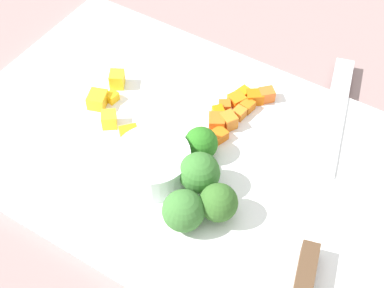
% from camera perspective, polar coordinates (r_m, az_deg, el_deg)
% --- Properties ---
extents(ground_plane, '(4.00, 4.00, 0.00)m').
position_cam_1_polar(ground_plane, '(0.65, -0.00, -1.25)').
color(ground_plane, gray).
extents(cutting_board, '(0.54, 0.33, 0.01)m').
position_cam_1_polar(cutting_board, '(0.65, -0.00, -0.91)').
color(cutting_board, white).
rests_on(cutting_board, ground_plane).
extents(prep_bowl, '(0.08, 0.08, 0.03)m').
position_cam_1_polar(prep_bowl, '(0.61, -3.85, -1.88)').
color(prep_bowl, white).
rests_on(prep_bowl, cutting_board).
extents(chef_knife, '(0.11, 0.34, 0.02)m').
position_cam_1_polar(chef_knife, '(0.60, 12.19, -6.24)').
color(chef_knife, silver).
rests_on(chef_knife, cutting_board).
extents(carrot_dice_0, '(0.02, 0.02, 0.01)m').
position_cam_1_polar(carrot_dice_0, '(0.69, 5.04, 4.95)').
color(carrot_dice_0, orange).
rests_on(carrot_dice_0, cutting_board).
extents(carrot_dice_1, '(0.01, 0.01, 0.01)m').
position_cam_1_polar(carrot_dice_1, '(0.67, 4.65, 3.03)').
color(carrot_dice_1, orange).
rests_on(carrot_dice_1, cutting_board).
extents(carrot_dice_2, '(0.02, 0.02, 0.02)m').
position_cam_1_polar(carrot_dice_2, '(0.66, 3.61, 2.29)').
color(carrot_dice_2, orange).
rests_on(carrot_dice_2, cutting_board).
extents(carrot_dice_3, '(0.02, 0.03, 0.02)m').
position_cam_1_polar(carrot_dice_3, '(0.66, 2.42, 2.15)').
color(carrot_dice_3, orange).
rests_on(carrot_dice_3, cutting_board).
extents(carrot_dice_4, '(0.02, 0.02, 0.01)m').
position_cam_1_polar(carrot_dice_4, '(0.69, 6.18, 4.58)').
color(carrot_dice_4, orange).
rests_on(carrot_dice_4, cutting_board).
extents(carrot_dice_5, '(0.02, 0.02, 0.02)m').
position_cam_1_polar(carrot_dice_5, '(0.69, 7.30, 4.80)').
color(carrot_dice_5, orange).
rests_on(carrot_dice_5, cutting_board).
extents(carrot_dice_6, '(0.02, 0.02, 0.01)m').
position_cam_1_polar(carrot_dice_6, '(0.65, 2.62, 0.84)').
color(carrot_dice_6, orange).
rests_on(carrot_dice_6, cutting_board).
extents(carrot_dice_7, '(0.02, 0.02, 0.01)m').
position_cam_1_polar(carrot_dice_7, '(0.67, 2.33, 3.16)').
color(carrot_dice_7, orange).
rests_on(carrot_dice_7, cutting_board).
extents(carrot_dice_8, '(0.02, 0.02, 0.01)m').
position_cam_1_polar(carrot_dice_8, '(0.69, 4.41, 4.34)').
color(carrot_dice_8, orange).
rests_on(carrot_dice_8, cutting_board).
extents(carrot_dice_9, '(0.02, 0.02, 0.01)m').
position_cam_1_polar(carrot_dice_9, '(0.68, 5.44, 3.72)').
color(carrot_dice_9, orange).
rests_on(carrot_dice_9, cutting_board).
extents(carrot_dice_10, '(0.02, 0.02, 0.01)m').
position_cam_1_polar(carrot_dice_10, '(0.68, 3.38, 3.64)').
color(carrot_dice_10, orange).
rests_on(carrot_dice_10, cutting_board).
extents(pepper_dice_0, '(0.03, 0.03, 0.02)m').
position_cam_1_polar(pepper_dice_0, '(0.65, -6.10, 0.73)').
color(pepper_dice_0, yellow).
rests_on(pepper_dice_0, cutting_board).
extents(pepper_dice_1, '(0.03, 0.03, 0.02)m').
position_cam_1_polar(pepper_dice_1, '(0.69, -9.29, 4.24)').
color(pepper_dice_1, yellow).
rests_on(pepper_dice_1, cutting_board).
extents(pepper_dice_2, '(0.02, 0.02, 0.02)m').
position_cam_1_polar(pepper_dice_2, '(0.67, -8.12, 2.40)').
color(pepper_dice_2, yellow).
rests_on(pepper_dice_2, cutting_board).
extents(pepper_dice_3, '(0.01, 0.01, 0.01)m').
position_cam_1_polar(pepper_dice_3, '(0.69, -7.82, 4.58)').
color(pepper_dice_3, yellow).
rests_on(pepper_dice_3, cutting_board).
extents(pepper_dice_4, '(0.02, 0.02, 0.02)m').
position_cam_1_polar(pepper_dice_4, '(0.71, -7.35, 6.29)').
color(pepper_dice_4, yellow).
rests_on(pepper_dice_4, cutting_board).
extents(broccoli_floret_0, '(0.04, 0.04, 0.04)m').
position_cam_1_polar(broccoli_floret_0, '(0.62, 0.88, 0.03)').
color(broccoli_floret_0, '#98C06B').
rests_on(broccoli_floret_0, cutting_board).
extents(broccoli_floret_1, '(0.04, 0.04, 0.04)m').
position_cam_1_polar(broccoli_floret_1, '(0.57, 2.60, -5.78)').
color(broccoli_floret_1, '#85B262').
rests_on(broccoli_floret_1, cutting_board).
extents(broccoli_floret_2, '(0.04, 0.04, 0.04)m').
position_cam_1_polar(broccoli_floret_2, '(0.57, -0.84, -6.57)').
color(broccoli_floret_2, '#89AE58').
rests_on(broccoli_floret_2, cutting_board).
extents(broccoli_floret_3, '(0.04, 0.04, 0.05)m').
position_cam_1_polar(broccoli_floret_3, '(0.59, 0.72, -2.86)').
color(broccoli_floret_3, '#81C465').
rests_on(broccoli_floret_3, cutting_board).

